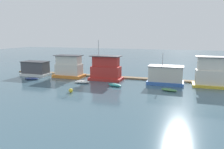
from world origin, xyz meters
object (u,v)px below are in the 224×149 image
(dinghy_white, at_px, (82,82))
(dinghy_teal, at_px, (115,85))
(houseboat_white, at_px, (36,69))
(houseboat_yellow, at_px, (214,73))
(houseboat_orange, at_px, (69,67))
(houseboat_red, at_px, (106,69))
(houseboat_blue, at_px, (166,75))
(dinghy_navy, at_px, (32,79))
(buoy_yellow, at_px, (71,90))
(dinghy_green, at_px, (169,90))

(dinghy_white, height_order, dinghy_teal, same)
(houseboat_white, distance_m, dinghy_teal, 20.95)
(houseboat_yellow, bearing_deg, houseboat_orange, 179.69)
(houseboat_red, relative_size, houseboat_blue, 1.23)
(houseboat_white, relative_size, dinghy_navy, 1.91)
(dinghy_navy, xyz_separation_m, buoy_yellow, (12.80, -6.67, 0.12))
(houseboat_yellow, height_order, dinghy_teal, houseboat_yellow)
(houseboat_red, xyz_separation_m, dinghy_white, (-3.36, -4.24, -1.94))
(houseboat_red, bearing_deg, dinghy_white, -128.41)
(buoy_yellow, bearing_deg, dinghy_teal, 48.74)
(houseboat_blue, xyz_separation_m, dinghy_navy, (-26.87, -4.26, -1.48))
(houseboat_red, distance_m, dinghy_navy, 15.66)
(dinghy_green, bearing_deg, dinghy_navy, 178.48)
(houseboat_yellow, xyz_separation_m, dinghy_navy, (-35.17, -4.77, -2.22))
(houseboat_red, distance_m, houseboat_yellow, 20.30)
(houseboat_yellow, xyz_separation_m, dinghy_white, (-23.66, -4.49, -2.19))
(dinghy_white, bearing_deg, houseboat_yellow, 10.76)
(dinghy_white, distance_m, dinghy_green, 16.42)
(houseboat_red, relative_size, dinghy_white, 2.62)
(houseboat_yellow, xyz_separation_m, dinghy_teal, (-16.85, -5.15, -2.19))
(houseboat_white, bearing_deg, houseboat_yellow, 0.90)
(dinghy_green, relative_size, buoy_yellow, 4.21)
(houseboat_blue, distance_m, buoy_yellow, 17.87)
(dinghy_navy, height_order, buoy_yellow, buoy_yellow)
(dinghy_navy, xyz_separation_m, dinghy_green, (27.90, -0.74, -0.02))
(houseboat_white, bearing_deg, houseboat_red, 1.11)
(houseboat_orange, relative_size, houseboat_blue, 0.98)
(houseboat_blue, xyz_separation_m, dinghy_green, (1.03, -5.01, -1.50))
(dinghy_green, bearing_deg, houseboat_yellow, 37.18)
(houseboat_yellow, relative_size, dinghy_white, 2.24)
(dinghy_green, xyz_separation_m, buoy_yellow, (-15.10, -5.92, 0.14))
(dinghy_teal, bearing_deg, dinghy_navy, 178.81)
(houseboat_blue, bearing_deg, dinghy_green, -78.37)
(houseboat_orange, relative_size, dinghy_white, 2.09)
(houseboat_red, height_order, houseboat_yellow, houseboat_red)
(houseboat_white, height_order, houseboat_orange, houseboat_orange)
(houseboat_white, relative_size, dinghy_teal, 2.09)
(houseboat_white, bearing_deg, dinghy_teal, -12.60)
(dinghy_white, height_order, dinghy_green, dinghy_white)
(houseboat_orange, relative_size, buoy_yellow, 9.53)
(houseboat_white, height_order, houseboat_blue, houseboat_blue)
(houseboat_orange, bearing_deg, houseboat_yellow, -0.31)
(dinghy_green, bearing_deg, dinghy_teal, 177.84)
(dinghy_white, bearing_deg, houseboat_white, 163.96)
(houseboat_yellow, distance_m, dinghy_green, 9.39)
(houseboat_blue, bearing_deg, houseboat_white, -179.83)
(dinghy_green, distance_m, buoy_yellow, 16.22)
(houseboat_blue, bearing_deg, dinghy_teal, -151.49)
(houseboat_white, distance_m, houseboat_red, 16.97)
(houseboat_red, height_order, dinghy_green, houseboat_red)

